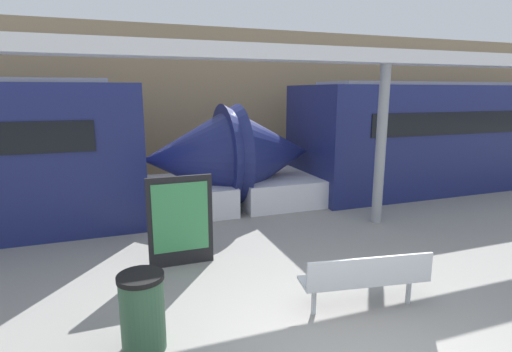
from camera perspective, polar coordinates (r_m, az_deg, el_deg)
The scene contains 7 objects.
station_wall at distance 13.59m, azimuth -10.76°, elevation 9.97°, with size 56.00×0.20×5.00m, color #9E8460.
train_left at distance 14.50m, azimuth 27.34°, elevation 5.06°, with size 15.80×2.93×3.20m.
bench_near at distance 5.69m, azimuth 15.48°, elevation -13.69°, with size 1.79×0.70×0.83m.
trash_bin at distance 4.98m, azimuth -15.90°, elevation -18.18°, with size 0.53×0.53×0.93m.
poster_board at distance 6.90m, azimuth -10.73°, elevation -6.32°, with size 1.10×0.07×1.56m.
support_column_near at distance 9.23m, azimuth 17.39°, elevation 4.11°, with size 0.23×0.23×3.51m, color gray.
canopy_beam at distance 9.18m, azimuth 18.16°, elevation 15.88°, with size 28.00×0.60×0.28m, color silver.
Camera 1 is at (-2.20, -3.10, 2.93)m, focal length 28.00 mm.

